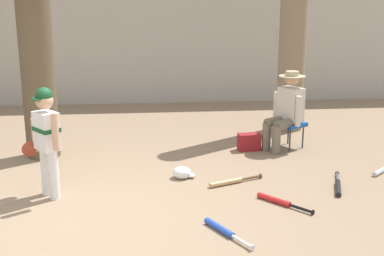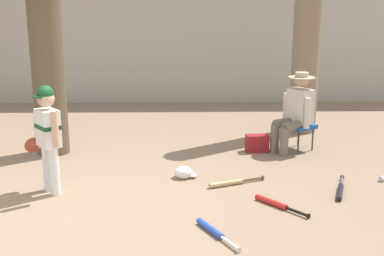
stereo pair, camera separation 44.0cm
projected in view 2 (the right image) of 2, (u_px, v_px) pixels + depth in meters
name	position (u px, v px, depth m)	size (l,w,h in m)	color
ground_plane	(82.00, 220.00, 5.28)	(60.00, 60.00, 0.00)	#897056
concrete_back_wall	(133.00, 37.00, 10.99)	(18.00, 0.36, 2.89)	#ADA89E
tree_behind_spectator	(307.00, 25.00, 8.37)	(0.71, 0.71, 4.37)	#7F6B51
young_ballplayer	(47.00, 133.00, 5.85)	(0.53, 0.49, 1.31)	white
folding_stool	(299.00, 127.00, 7.64)	(0.55, 0.55, 0.41)	#194C9E
seated_spectator	(295.00, 110.00, 7.51)	(0.66, 0.58, 1.20)	#6B6051
handbag_beside_stool	(257.00, 143.00, 7.60)	(0.34, 0.18, 0.26)	maroon
bat_red_barrel	(275.00, 204.00, 5.61)	(0.52, 0.59, 0.07)	red
bat_black_composite	(340.00, 190.00, 6.00)	(0.32, 0.75, 0.07)	black
bat_wood_tan	(230.00, 183.00, 6.24)	(0.73, 0.34, 0.07)	tan
bat_blue_youth	(213.00, 231.00, 4.95)	(0.40, 0.67, 0.07)	#2347AD
batting_helmet_white	(184.00, 173.00, 6.50)	(0.29, 0.22, 0.16)	silver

